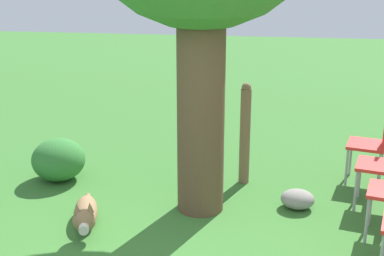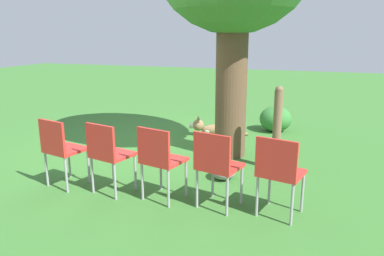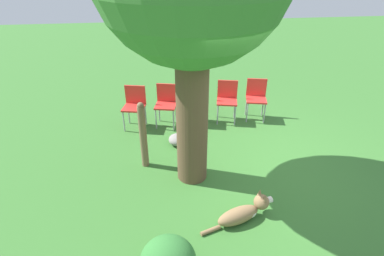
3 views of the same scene
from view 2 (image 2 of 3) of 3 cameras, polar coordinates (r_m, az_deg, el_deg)
ground_plane at (r=6.50m, az=-4.67°, el=-3.02°), size 30.00×30.00×0.00m
dog at (r=7.23m, az=3.14°, el=-0.11°), size 0.46×1.10×0.39m
fence_post at (r=5.45m, az=12.84°, el=-0.00°), size 0.12×0.12×1.22m
red_chair_0 at (r=4.99m, az=-19.37°, el=-2.71°), size 0.51×0.53×0.90m
red_chair_1 at (r=4.63m, az=-12.66°, el=-3.55°), size 0.51×0.53×0.90m
red_chair_2 at (r=4.33m, az=-4.92°, el=-4.46°), size 0.51×0.53×0.90m
red_chair_3 at (r=4.13m, az=3.77°, el=-5.37°), size 0.51×0.53×0.90m
red_chair_4 at (r=4.04m, az=13.14°, el=-6.22°), size 0.51×0.53×0.90m
garden_rock at (r=5.12m, az=4.87°, el=-6.63°), size 0.36×0.32×0.20m
low_shrub at (r=7.70m, az=12.62°, el=1.37°), size 0.64×0.64×0.51m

